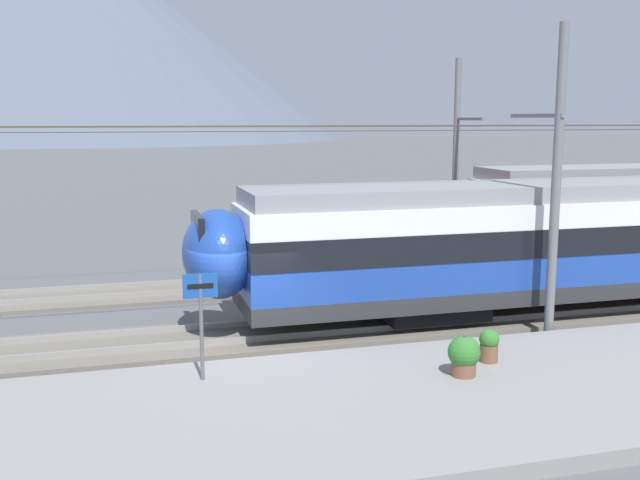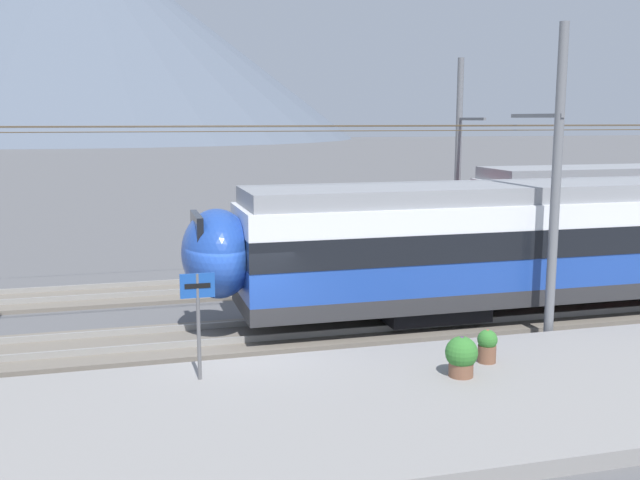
# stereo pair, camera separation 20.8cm
# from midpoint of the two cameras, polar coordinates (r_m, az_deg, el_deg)

# --- Properties ---
(ground_plane) EXTENTS (400.00, 400.00, 0.00)m
(ground_plane) POSITION_cam_midpoint_polar(r_m,az_deg,el_deg) (17.57, -6.11, -9.23)
(ground_plane) COLOR #565659
(platform_slab) EXTENTS (120.00, 6.24, 0.31)m
(platform_slab) POSITION_cam_midpoint_polar(r_m,az_deg,el_deg) (13.90, -3.33, -13.68)
(platform_slab) COLOR gray
(platform_slab) RESTS_ON ground
(track_near) EXTENTS (120.00, 3.00, 0.28)m
(track_near) POSITION_cam_midpoint_polar(r_m,az_deg,el_deg) (19.04, -6.92, -7.55)
(track_near) COLOR #6B6359
(track_near) RESTS_ON ground
(track_far) EXTENTS (120.00, 3.00, 0.28)m
(track_far) POSITION_cam_midpoint_polar(r_m,az_deg,el_deg) (24.38, -8.94, -3.80)
(track_far) COLOR #6B6359
(track_far) RESTS_ON ground
(catenary_mast_mid) EXTENTS (45.22, 2.40, 7.93)m
(catenary_mast_mid) POSITION_cam_midpoint_polar(r_m,az_deg,el_deg) (19.25, 17.47, 4.58)
(catenary_mast_mid) COLOR slate
(catenary_mast_mid) RESTS_ON ground
(catenary_mast_far_side) EXTENTS (45.22, 2.18, 7.87)m
(catenary_mast_far_side) POSITION_cam_midpoint_polar(r_m,az_deg,el_deg) (28.26, 10.50, 6.20)
(catenary_mast_far_side) COLOR slate
(catenary_mast_far_side) RESTS_ON ground
(platform_sign) EXTENTS (0.70, 0.08, 2.23)m
(platform_sign) POSITION_cam_midpoint_polar(r_m,az_deg,el_deg) (15.00, -9.72, -4.84)
(platform_sign) COLOR #59595B
(platform_sign) RESTS_ON platform_slab
(potted_plant_platform_edge) EXTENTS (0.68, 0.68, 0.85)m
(potted_plant_platform_edge) POSITION_cam_midpoint_polar(r_m,az_deg,el_deg) (15.61, 10.83, -8.78)
(potted_plant_platform_edge) COLOR brown
(potted_plant_platform_edge) RESTS_ON platform_slab
(potted_plant_by_shelter) EXTENTS (0.44, 0.44, 0.74)m
(potted_plant_by_shelter) POSITION_cam_midpoint_polar(r_m,az_deg,el_deg) (16.61, 12.75, -7.95)
(potted_plant_by_shelter) COLOR brown
(potted_plant_by_shelter) RESTS_ON platform_slab
(mountain_central_peak) EXTENTS (157.55, 157.55, 60.12)m
(mountain_central_peak) POSITION_cam_midpoint_polar(r_m,az_deg,el_deg) (226.08, -19.10, 15.18)
(mountain_central_peak) COLOR #515B6B
(mountain_central_peak) RESTS_ON ground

